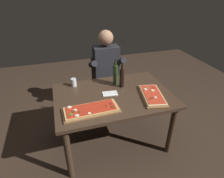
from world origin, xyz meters
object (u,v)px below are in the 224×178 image
at_px(dining_table, 113,101).
at_px(pizza_rectangular_front, 91,110).
at_px(wine_bottle_dark, 122,78).
at_px(diner_chair, 105,81).
at_px(oil_bottle_amber, 116,74).
at_px(seated_diner, 107,69).
at_px(pizza_rectangular_left, 152,95).
at_px(tumbler_near_camera, 74,83).

xyz_separation_m(dining_table, pizza_rectangular_front, (-0.32, -0.26, 0.12)).
xyz_separation_m(wine_bottle_dark, diner_chair, (-0.03, 0.70, -0.38)).
height_order(wine_bottle_dark, diner_chair, wine_bottle_dark).
height_order(oil_bottle_amber, seated_diner, seated_diner).
bearing_deg(oil_bottle_amber, pizza_rectangular_left, -54.63).
distance_m(oil_bottle_amber, diner_chair, 0.71).
xyz_separation_m(tumbler_near_camera, diner_chair, (0.55, 0.50, -0.30)).
height_order(dining_table, diner_chair, diner_chair).
bearing_deg(pizza_rectangular_left, dining_table, 157.03).
distance_m(oil_bottle_amber, tumbler_near_camera, 0.55).
distance_m(pizza_rectangular_left, diner_chair, 1.11).
bearing_deg(diner_chair, pizza_rectangular_front, -112.05).
distance_m(pizza_rectangular_front, seated_diner, 1.09).
distance_m(wine_bottle_dark, diner_chair, 0.80).
height_order(dining_table, pizza_rectangular_left, pizza_rectangular_left).
bearing_deg(wine_bottle_dark, pizza_rectangular_front, -139.68).
bearing_deg(wine_bottle_dark, diner_chair, 92.82).
distance_m(oil_bottle_amber, seated_diner, 0.49).
bearing_deg(dining_table, seated_diner, 80.16).
bearing_deg(wine_bottle_dark, oil_bottle_amber, 114.61).
bearing_deg(tumbler_near_camera, diner_chair, 42.16).
bearing_deg(diner_chair, oil_bottle_amber, -91.44).
relative_size(oil_bottle_amber, tumbler_near_camera, 3.25).
relative_size(dining_table, seated_diner, 1.05).
xyz_separation_m(pizza_rectangular_front, wine_bottle_dark, (0.48, 0.41, 0.11)).
height_order(dining_table, oil_bottle_amber, oil_bottle_amber).
bearing_deg(dining_table, tumbler_near_camera, 140.31).
bearing_deg(wine_bottle_dark, tumbler_near_camera, 161.38).
relative_size(wine_bottle_dark, tumbler_near_camera, 3.01).
height_order(dining_table, wine_bottle_dark, wine_bottle_dark).
relative_size(pizza_rectangular_left, wine_bottle_dark, 1.70).
relative_size(pizza_rectangular_front, tumbler_near_camera, 5.74).
bearing_deg(dining_table, diner_chair, 81.52).
relative_size(wine_bottle_dark, diner_chair, 0.36).
xyz_separation_m(pizza_rectangular_left, seated_diner, (-0.30, 0.92, -0.02)).
distance_m(pizza_rectangular_front, tumbler_near_camera, 0.62).
bearing_deg(wine_bottle_dark, seated_diner, 93.40).
bearing_deg(seated_diner, wine_bottle_dark, -86.60).
relative_size(pizza_rectangular_front, diner_chair, 0.70).
xyz_separation_m(oil_bottle_amber, seated_diner, (0.01, 0.47, -0.13)).
bearing_deg(oil_bottle_amber, wine_bottle_dark, -65.39).
height_order(pizza_rectangular_left, wine_bottle_dark, wine_bottle_dark).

